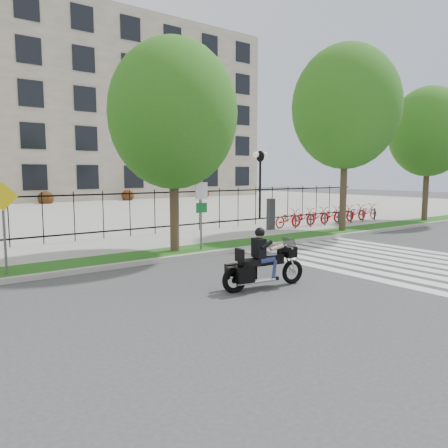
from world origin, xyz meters
TOP-DOWN VIEW (x-y plane):
  - ground at (0.00, 0.00)m, footprint 120.00×120.00m
  - curb at (0.00, 4.10)m, footprint 60.00×0.20m
  - grass_verge at (0.00, 4.95)m, footprint 60.00×1.50m
  - sidewalk at (0.00, 7.45)m, footprint 60.00×3.50m
  - plaza at (0.00, 25.00)m, footprint 80.00×34.00m
  - crosswalk_stripes at (4.83, 0.00)m, footprint 5.70×8.00m
  - iron_fence at (0.00, 9.20)m, footprint 30.00×0.06m
  - lamp_post_right at (10.00, 12.00)m, footprint 1.06×0.70m
  - street_tree_1 at (-0.30, 4.95)m, footprint 4.43×4.43m
  - street_tree_2 at (9.00, 4.95)m, footprint 5.01×5.01m
  - street_tree_3 at (16.55, 4.95)m, footprint 4.44×4.44m
  - bike_share_station at (10.84, 7.20)m, footprint 8.85×0.85m
  - sign_pole_regulatory at (0.59, 4.58)m, footprint 0.50×0.09m
  - sign_pole_warning at (-5.78, 4.58)m, footprint 0.78×0.09m
  - motorcycle_rider at (-0.82, -0.28)m, footprint 2.40×0.84m

SIDE VIEW (x-z plane):
  - ground at x=0.00m, z-range 0.00..0.00m
  - crosswalk_stripes at x=4.83m, z-range 0.00..0.01m
  - plaza at x=0.00m, z-range 0.00..0.10m
  - curb at x=0.00m, z-range 0.00..0.15m
  - grass_verge at x=0.00m, z-range 0.00..0.15m
  - sidewalk at x=0.00m, z-range 0.00..0.15m
  - bike_share_station at x=10.84m, z-range -0.14..1.36m
  - motorcycle_rider at x=-0.82m, z-range -0.31..1.54m
  - iron_fence at x=0.00m, z-range 0.15..2.15m
  - sign_pole_regulatory at x=0.59m, z-range 0.49..2.99m
  - sign_pole_warning at x=-5.78m, z-range 0.50..2.99m
  - lamp_post_right at x=10.00m, z-range 1.08..5.33m
  - street_tree_1 at x=-0.30m, z-range 1.22..8.48m
  - street_tree_3 at x=16.55m, z-range 1.40..9.04m
  - street_tree_2 at x=9.00m, z-range 1.59..10.26m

